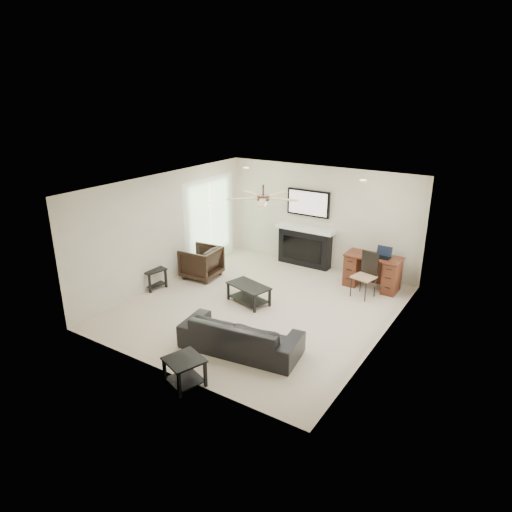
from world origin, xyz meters
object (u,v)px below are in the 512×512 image
(fireplace_unit, at_px, (305,229))
(desk, at_px, (372,272))
(sofa, at_px, (241,335))
(armchair, at_px, (201,262))
(coffee_table, at_px, (249,294))

(fireplace_unit, relative_size, desk, 1.57)
(sofa, distance_m, armchair, 3.37)
(sofa, distance_m, coffee_table, 1.84)
(coffee_table, bearing_deg, fireplace_unit, 105.62)
(armchair, height_order, desk, desk)
(armchair, distance_m, desk, 3.91)
(armchair, bearing_deg, fireplace_unit, 135.30)
(armchair, bearing_deg, coffee_table, 66.87)
(coffee_table, xyz_separation_m, desk, (1.88, 2.13, 0.18))
(coffee_table, distance_m, fireplace_unit, 2.68)
(sofa, bearing_deg, coffee_table, -68.76)
(armchair, distance_m, coffee_table, 1.79)
(fireplace_unit, bearing_deg, coffee_table, -89.26)
(armchair, relative_size, desk, 0.67)
(sofa, xyz_separation_m, armchair, (-2.60, 2.15, 0.07))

